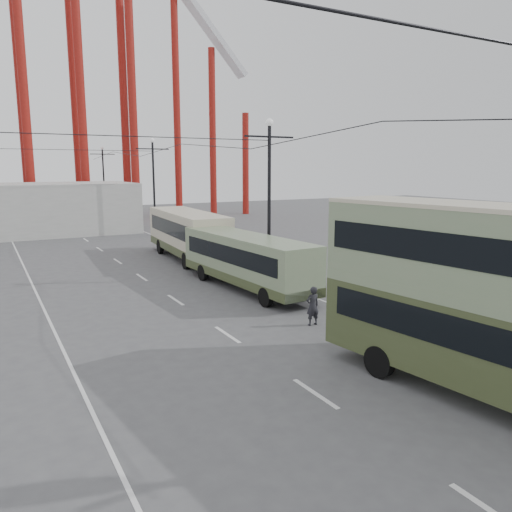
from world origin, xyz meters
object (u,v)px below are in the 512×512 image
single_decker_green (246,259)px  pedestrian (313,306)px  double_decker_bus (495,295)px  single_decker_cream (188,233)px

single_decker_green → pedestrian: single_decker_green is taller
double_decker_bus → pedestrian: double_decker_bus is taller
double_decker_bus → pedestrian: bearing=84.5°
single_decker_green → single_decker_cream: (0.53, 10.11, 0.26)m
double_decker_bus → single_decker_green: (0.18, 15.06, -1.45)m
single_decker_cream → pedestrian: bearing=-89.9°
double_decker_bus → pedestrian: size_ratio=6.36×
single_decker_cream → single_decker_green: bearing=-89.4°
pedestrian → single_decker_cream: bearing=-92.2°
pedestrian → single_decker_green: bearing=-93.0°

